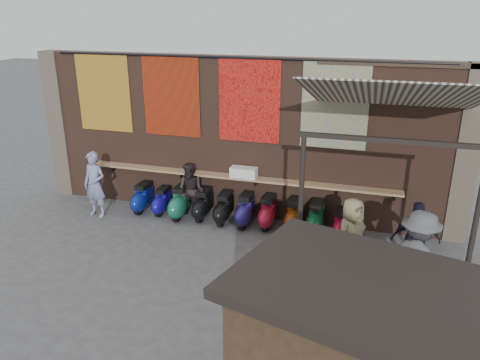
{
  "coord_description": "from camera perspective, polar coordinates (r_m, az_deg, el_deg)",
  "views": [
    {
      "loc": [
        3.22,
        -8.13,
        5.04
      ],
      "look_at": [
        0.45,
        1.2,
        1.47
      ],
      "focal_mm": 35.0,
      "sensor_mm": 36.0,
      "label": 1
    }
  ],
  "objects": [
    {
      "name": "scooter_stool_4",
      "position": [
        11.63,
        -1.95,
        -3.46
      ],
      "size": [
        0.36,
        0.81,
        0.77
      ],
      "primitive_type": null,
      "color": "black",
      "rests_on": "ground"
    },
    {
      "name": "tapestry_orange",
      "position": [
        11.19,
        1.12,
        9.66
      ],
      "size": [
        1.5,
        0.02,
        2.0
      ],
      "primitive_type": "cube",
      "color": "red",
      "rests_on": "brick_wall"
    },
    {
      "name": "shopper_navy",
      "position": [
        9.85,
        20.6,
        -6.81
      ],
      "size": [
        0.95,
        0.46,
        1.57
      ],
      "primitive_type": "imported",
      "rotation": [
        0.0,
        0.0,
        3.23
      ],
      "color": "black",
      "rests_on": "ground"
    },
    {
      "name": "tapestry_redgold",
      "position": [
        12.78,
        -16.27,
        10.19
      ],
      "size": [
        1.5,
        0.02,
        2.0
      ],
      "primitive_type": "cube",
      "color": "maroon",
      "rests_on": "brick_wall"
    },
    {
      "name": "awning_post_left",
      "position": [
        8.37,
        7.33,
        -4.64
      ],
      "size": [
        0.09,
        0.09,
        3.1
      ],
      "primitive_type": "cylinder",
      "color": "black",
      "rests_on": "ground"
    },
    {
      "name": "scooter_stool_9",
      "position": [
        11.15,
        12.13,
        -5.28
      ],
      "size": [
        0.32,
        0.71,
        0.67
      ],
      "primitive_type": null,
      "color": "#B80E32",
      "rests_on": "ground"
    },
    {
      "name": "scooter_stool_6",
      "position": [
        11.41,
        3.46,
        -3.93
      ],
      "size": [
        0.37,
        0.81,
        0.77
      ],
      "primitive_type": null,
      "color": "#A5162C",
      "rests_on": "ground"
    },
    {
      "name": "stall_sign",
      "position": [
        6.0,
        16.61,
        -14.22
      ],
      "size": [
        1.17,
        0.37,
        0.5
      ],
      "primitive_type": "cube",
      "rotation": [
        0.0,
        0.0,
        -0.28
      ],
      "color": "gold",
      "rests_on": "market_stall"
    },
    {
      "name": "scooter_stool_2",
      "position": [
        11.99,
        -7.22,
        -2.7
      ],
      "size": [
        0.39,
        0.87,
        0.83
      ],
      "primitive_type": null,
      "color": "#1A6B4E",
      "rests_on": "ground"
    },
    {
      "name": "pier_right",
      "position": [
        11.42,
        25.87,
        2.66
      ],
      "size": [
        0.5,
        0.5,
        4.0
      ],
      "primitive_type": "cube",
      "color": "#4C4238",
      "rests_on": "ground"
    },
    {
      "name": "scooter_stool_8",
      "position": [
        11.17,
        9.22,
        -4.67
      ],
      "size": [
        0.38,
        0.83,
        0.79
      ],
      "primitive_type": null,
      "color": "#10522E",
      "rests_on": "ground"
    },
    {
      "name": "hang_rail",
      "position": [
        11.13,
        -0.4,
        14.7
      ],
      "size": [
        9.5,
        0.06,
        0.06
      ],
      "primitive_type": "cylinder",
      "rotation": [
        0.0,
        1.57,
        0.0
      ],
      "color": "black",
      "rests_on": "brick_wall"
    },
    {
      "name": "scooter_stool_7",
      "position": [
        11.28,
        6.63,
        -4.33
      ],
      "size": [
        0.37,
        0.82,
        0.78
      ],
      "primitive_type": null,
      "color": "#7B320B",
      "rests_on": "ground"
    },
    {
      "name": "scooter_stool_3",
      "position": [
        11.87,
        -4.49,
        -2.99
      ],
      "size": [
        0.36,
        0.81,
        0.77
      ],
      "primitive_type": null,
      "color": "black",
      "rests_on": "ground"
    },
    {
      "name": "awning_canvas",
      "position": [
        9.15,
        18.31,
        9.8
      ],
      "size": [
        3.2,
        3.28,
        0.97
      ],
      "primitive_type": "cube",
      "rotation": [
        -0.28,
        0.0,
        0.0
      ],
      "color": "beige",
      "rests_on": "brick_wall"
    },
    {
      "name": "shopper_grey",
      "position": [
        8.79,
        20.77,
        -9.17
      ],
      "size": [
        1.37,
        1.26,
        1.85
      ],
      "primitive_type": "imported",
      "rotation": [
        0.0,
        0.0,
        2.52
      ],
      "color": "#535458",
      "rests_on": "ground"
    },
    {
      "name": "ground",
      "position": [
        10.09,
        -4.49,
        -9.87
      ],
      "size": [
        70.0,
        70.0,
        0.0
      ],
      "primitive_type": "plane",
      "color": "#474749",
      "rests_on": "ground"
    },
    {
      "name": "stall_roof",
      "position": [
        4.91,
        14.51,
        -12.34
      ],
      "size": [
        2.9,
        2.51,
        0.12
      ],
      "primitive_type": "cube",
      "rotation": [
        0.0,
        0.0,
        -0.28
      ],
      "color": "black",
      "rests_on": "market_stall"
    },
    {
      "name": "awning_ledger",
      "position": [
        10.68,
        18.44,
        13.31
      ],
      "size": [
        3.3,
        0.08,
        0.12
      ],
      "primitive_type": "cube",
      "color": "#33261C",
      "rests_on": "brick_wall"
    },
    {
      "name": "shelf_box",
      "position": [
        11.49,
        0.45,
        0.92
      ],
      "size": [
        0.65,
        0.29,
        0.26
      ],
      "primitive_type": "cube",
      "color": "white",
      "rests_on": "eating_counter"
    },
    {
      "name": "scooter_stool_5",
      "position": [
        11.48,
        0.68,
        -3.71
      ],
      "size": [
        0.37,
        0.83,
        0.79
      ],
      "primitive_type": null,
      "color": "navy",
      "rests_on": "ground"
    },
    {
      "name": "shopper_tan",
      "position": [
        9.62,
        13.34,
        -6.61
      ],
      "size": [
        0.84,
        0.92,
        1.59
      ],
      "primitive_type": "imported",
      "rotation": [
        0.0,
        0.0,
        1.02
      ],
      "color": "#8F825B",
      "rests_on": "ground"
    },
    {
      "name": "tapestry_sun",
      "position": [
        11.87,
        -8.37,
        10.06
      ],
      "size": [
        1.5,
        0.02,
        2.0
      ],
      "primitive_type": "cube",
      "color": "red",
      "rests_on": "brick_wall"
    },
    {
      "name": "tapestry_multi",
      "position": [
        10.84,
        11.49,
        8.92
      ],
      "size": [
        1.5,
        0.02,
        2.0
      ],
      "primitive_type": "cube",
      "color": "teal",
      "rests_on": "brick_wall"
    },
    {
      "name": "diner_left",
      "position": [
        12.41,
        -17.27,
        -0.52
      ],
      "size": [
        0.67,
        0.48,
        1.7
      ],
      "primitive_type": "imported",
      "rotation": [
        0.0,
        0.0,
        -0.13
      ],
      "color": "#7E83B7",
      "rests_on": "ground"
    },
    {
      "name": "pier_left",
      "position": [
        14.05,
        -20.96,
        6.34
      ],
      "size": [
        0.5,
        0.5,
        4.0
      ],
      "primitive_type": "cube",
      "color": "#4C4238",
      "rests_on": "ground"
    },
    {
      "name": "scooter_stool_0",
      "position": [
        12.54,
        -11.76,
        -2.12
      ],
      "size": [
        0.36,
        0.79,
        0.75
      ],
      "primitive_type": null,
      "color": "navy",
      "rests_on": "ground"
    },
    {
      "name": "scooter_stool_1",
      "position": [
        12.33,
        -9.44,
        -2.54
      ],
      "size": [
        0.32,
        0.72,
        0.68
      ],
      "primitive_type": null,
      "color": "#160E9C",
      "rests_on": "ground"
    },
    {
      "name": "awning_post_right",
      "position": [
        8.46,
        26.47,
        -6.46
      ],
      "size": [
        0.09,
        0.09,
        3.1
      ],
      "primitive_type": "cylinder",
      "color": "black",
      "rests_on": "ground"
    },
    {
      "name": "awning_header",
      "position": [
        7.78,
        18.08,
        4.58
      ],
      "size": [
        3.0,
        0.08,
        0.08
      ],
      "primitive_type": "cube",
      "color": "black",
      "rests_on": "awning_post_left"
    },
    {
      "name": "diner_right",
      "position": [
        11.81,
        -6.0,
        -1.36
      ],
      "size": [
        0.78,
        0.65,
        1.46
      ],
      "primitive_type": "imported",
      "rotation": [
        0.0,
        0.0,
        -0.15
      ],
      "color": "black",
      "rests_on": "ground"
    },
    {
      "name": "eating_counter",
      "position": [
        11.63,
        -0.56,
        0.36
      ],
      "size": [
        8.0,
        0.32,
        0.05
      ],
      "primitive_type": "cube",
      "color": "#9E7A51",
      "rests_on": "brick_wall"
    },
    {
      "name": "brick_wall",
      "position": [
        11.7,
        -0.05,
        5.1
      ],
      "size": [
        10.0,
        0.4,
        4.0
      ],
      "primitive_type": "cube",
      "color": "brown",
      "rests_on": "ground"
    }
  ]
}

